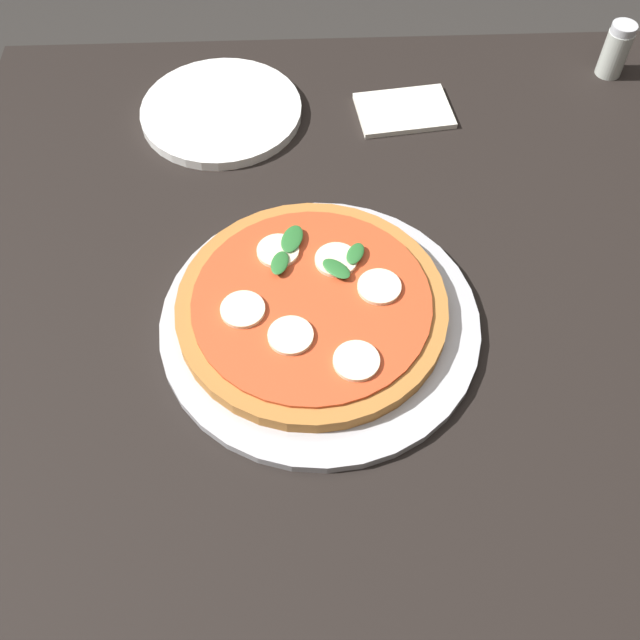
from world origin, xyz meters
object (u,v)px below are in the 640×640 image
at_px(pizza, 312,306).
at_px(pepper_shaker, 616,50).
at_px(serving_tray, 320,322).
at_px(dining_table, 396,351).
at_px(plate_white, 221,111).
at_px(napkin, 404,111).

distance_m(pizza, pepper_shaker, 0.62).
relative_size(serving_tray, pepper_shaker, 4.49).
distance_m(serving_tray, pepper_shaker, 0.63).
xyz_separation_m(dining_table, plate_white, (0.22, -0.34, 0.10)).
height_order(napkin, pepper_shaker, pepper_shaker).
xyz_separation_m(dining_table, serving_tray, (0.10, 0.02, 0.10)).
relative_size(napkin, pepper_shaker, 1.63).
relative_size(pizza, napkin, 2.33).
bearing_deg(napkin, plate_white, -1.20).
bearing_deg(serving_tray, pizza, -50.75).
xyz_separation_m(plate_white, pepper_shaker, (-0.57, -0.07, 0.03)).
relative_size(pizza, pepper_shaker, 3.80).
bearing_deg(pizza, plate_white, -72.00).
distance_m(plate_white, napkin, 0.26).
relative_size(plate_white, napkin, 1.73).
height_order(serving_tray, pizza, pizza).
bearing_deg(pepper_shaker, napkin, 14.06).
bearing_deg(pizza, serving_tray, 129.25).
bearing_deg(dining_table, napkin, -96.08).
xyz_separation_m(serving_tray, pizza, (0.01, -0.01, 0.02)).
distance_m(pizza, plate_white, 0.37).
relative_size(dining_table, serving_tray, 3.14).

